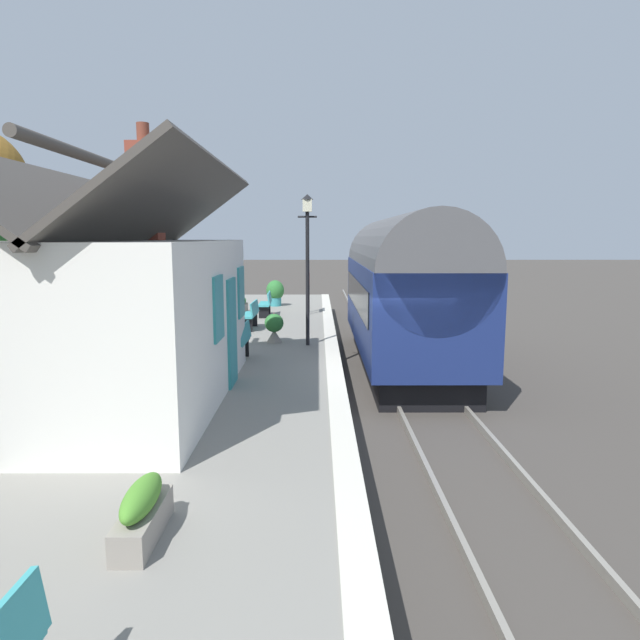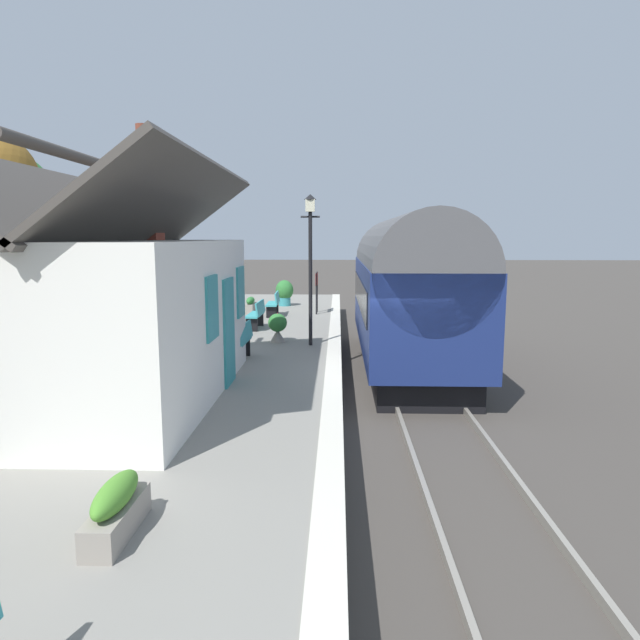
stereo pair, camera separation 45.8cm
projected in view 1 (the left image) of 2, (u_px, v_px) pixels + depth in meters
The scene contains 16 objects.
ground_plane at pixel (386, 403), 12.59m from camera, with size 160.00×160.00×0.00m, color #423D38.
platform at pixel (207, 386), 12.51m from camera, with size 32.00×6.09×0.82m, color gray.
platform_edge_coping at pixel (334, 367), 12.46m from camera, with size 32.00×0.36×0.02m, color beige.
rail_near at pixel (458, 400), 12.58m from camera, with size 52.00×0.08×0.14m, color gray.
rail_far at pixel (394, 400), 12.58m from camera, with size 52.00×0.08×0.14m, color gray.
train at pixel (404, 291), 15.76m from camera, with size 9.33×2.73×4.32m.
station_building at pixel (128, 314), 9.78m from camera, with size 6.78×3.55×5.05m.
bench_platform_end at pixel (251, 314), 17.62m from camera, with size 1.41×0.47×0.88m.
bench_mid_platform at pixel (266, 303), 20.53m from camera, with size 1.41×0.48×0.88m.
bench_near_building at pixel (240, 342), 13.01m from camera, with size 1.41×0.48×0.88m.
planter_by_door at pixel (242, 305), 21.41m from camera, with size 1.07×0.32×0.61m.
planter_corner_building at pixel (275, 292), 23.54m from camera, with size 0.75×0.75×1.09m.
planter_under_sign at pixel (142, 512), 5.36m from camera, with size 1.06×0.32×0.57m.
planter_edge_near at pixel (274, 327), 15.42m from camera, with size 0.53×0.53×0.83m.
lamp_post_platform at pixel (307, 242), 14.67m from camera, with size 0.32×0.50×4.00m.
station_sign_board at pixel (309, 282), 21.18m from camera, with size 0.96×0.06×1.57m.
Camera 1 is at (-12.17, 1.55, 3.71)m, focal length 31.32 mm.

